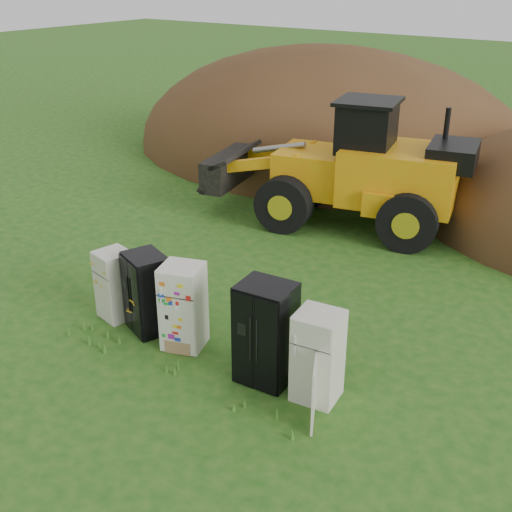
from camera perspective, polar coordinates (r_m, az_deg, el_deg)
The scene contains 8 objects.
ground at distance 12.92m, azimuth -4.26°, elevation -8.60°, with size 120.00×120.00×0.00m, color #1C5015.
fridge_leftmost at distance 14.09m, azimuth -12.35°, elevation -2.51°, with size 0.68×0.66×1.55m, color silver, non-canonical shape.
fridge_black_side at distance 13.44m, azimuth -9.64°, elevation -3.26°, with size 0.90×0.71×1.72m, color black, non-canonical shape.
fridge_sticker at distance 12.78m, azimuth -6.48°, elevation -4.47°, with size 0.79×0.73×1.77m, color silver, non-canonical shape.
fridge_black_right at distance 11.67m, azimuth 0.88°, elevation -6.87°, with size 0.97×0.81×1.95m, color black, non-canonical shape.
fridge_open_door at distance 11.31m, azimuth 5.51°, elevation -8.86°, with size 0.77×0.71×1.70m, color silver, non-canonical shape.
wheel_loader at distance 18.77m, azimuth 6.81°, elevation 8.32°, with size 7.63×3.10×3.69m, color #CA950D, non-canonical shape.
dirt_mound_left at distance 26.62m, azimuth 6.13°, elevation 9.10°, with size 16.62×12.47×8.42m, color #462B16.
Camera 1 is at (7.00, -8.25, 7.07)m, focal length 45.00 mm.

